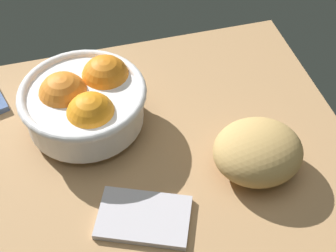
% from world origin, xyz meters
% --- Properties ---
extents(ground_plane, '(0.77, 0.56, 0.03)m').
position_xyz_m(ground_plane, '(0.00, 0.00, -0.01)').
color(ground_plane, tan).
extents(fruit_bowl, '(0.22, 0.22, 0.11)m').
position_xyz_m(fruit_bowl, '(-0.06, 0.08, 0.06)').
color(fruit_bowl, white).
rests_on(fruit_bowl, ground).
extents(bread_loaf, '(0.16, 0.14, 0.08)m').
position_xyz_m(bread_loaf, '(0.19, -0.09, 0.04)').
color(bread_loaf, tan).
rests_on(bread_loaf, ground).
extents(napkin_folded, '(0.17, 0.14, 0.01)m').
position_xyz_m(napkin_folded, '(-0.01, -0.14, 0.01)').
color(napkin_folded, '#BDB8C0').
rests_on(napkin_folded, ground).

